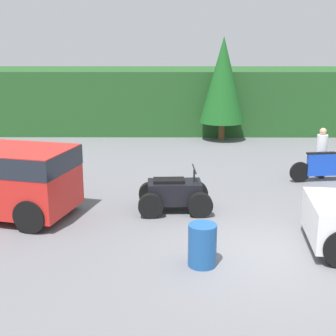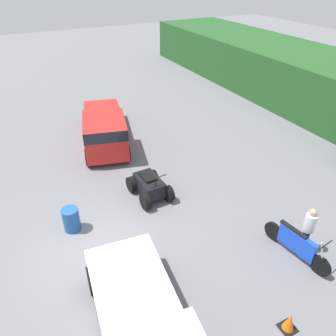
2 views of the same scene
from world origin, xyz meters
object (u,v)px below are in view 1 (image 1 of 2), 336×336
object	(u,v)px
quad_atv	(174,194)
rider_person	(321,151)
steel_barrel	(202,245)
dirt_bike	(326,167)

from	to	relation	value
quad_atv	rider_person	distance (m)	5.95
quad_atv	steel_barrel	bearing A→B (deg)	-83.26
steel_barrel	dirt_bike	bearing A→B (deg)	53.72
dirt_bike	steel_barrel	size ratio (longest dim) A/B	2.78
quad_atv	steel_barrel	distance (m)	3.27
dirt_bike	quad_atv	distance (m)	5.75
dirt_bike	quad_atv	size ratio (longest dim) A/B	1.23
dirt_bike	rider_person	bearing A→B (deg)	90.33
quad_atv	rider_person	xyz separation A→B (m)	(4.94, 3.29, 0.45)
steel_barrel	quad_atv	bearing A→B (deg)	99.50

